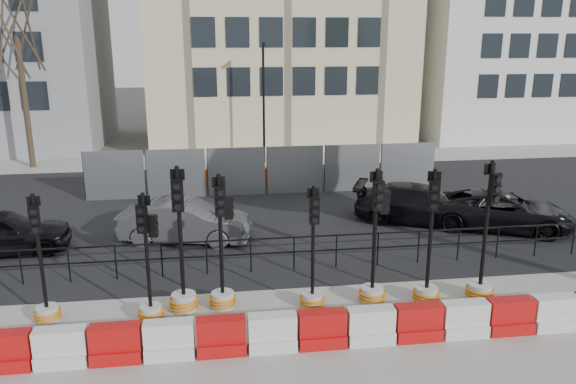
{
  "coord_description": "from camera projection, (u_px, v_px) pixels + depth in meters",
  "views": [
    {
      "loc": [
        -2.15,
        -13.16,
        6.35
      ],
      "look_at": [
        0.08,
        3.0,
        1.77
      ],
      "focal_mm": 35.0,
      "sensor_mm": 36.0,
      "label": 1
    }
  ],
  "objects": [
    {
      "name": "traffic_signal_h",
      "position": [
        482.0,
        273.0,
        13.73
      ],
      "size": [
        0.7,
        0.7,
        3.55
      ],
      "rotation": [
        0.0,
        0.0,
        0.33
      ],
      "color": "beige",
      "rests_on": "ground"
    },
    {
      "name": "traffic_signal_g",
      "position": [
        428.0,
        277.0,
        13.59
      ],
      "size": [
        0.67,
        0.67,
        3.39
      ],
      "rotation": [
        0.0,
        0.0,
        -0.29
      ],
      "color": "beige",
      "rests_on": "ground"
    },
    {
      "name": "road",
      "position": [
        272.0,
        208.0,
        21.22
      ],
      "size": [
        40.0,
        14.0,
        0.03
      ],
      "primitive_type": "cube",
      "color": "black",
      "rests_on": "ground"
    },
    {
      "name": "tree_bare_far",
      "position": [
        16.0,
        28.0,
        26.09
      ],
      "size": [
        2.0,
        2.0,
        9.0
      ],
      "color": "#473828",
      "rests_on": "ground"
    },
    {
      "name": "traffic_signal_b",
      "position": [
        150.0,
        292.0,
        12.71
      ],
      "size": [
        0.6,
        0.6,
        3.07
      ],
      "rotation": [
        0.0,
        0.0,
        -0.31
      ],
      "color": "beige",
      "rests_on": "ground"
    },
    {
      "name": "traffic_signal_d",
      "position": [
        223.0,
        278.0,
        13.31
      ],
      "size": [
        0.65,
        0.65,
        3.33
      ],
      "rotation": [
        0.0,
        0.0,
        0.11
      ],
      "color": "beige",
      "rests_on": "ground"
    },
    {
      "name": "ground",
      "position": [
        301.0,
        289.0,
        14.55
      ],
      "size": [
        120.0,
        120.0,
        0.0
      ],
      "primitive_type": "plane",
      "color": "#51514C",
      "rests_on": "ground"
    },
    {
      "name": "car_a",
      "position": [
        0.0,
        232.0,
        16.7
      ],
      "size": [
        2.59,
        4.37,
        1.35
      ],
      "primitive_type": "imported",
      "rotation": [
        0.0,
        0.0,
        1.7
      ],
      "color": "black",
      "rests_on": "ground"
    },
    {
      "name": "traffic_signal_e",
      "position": [
        313.0,
        284.0,
        13.37
      ],
      "size": [
        0.6,
        0.6,
        3.05
      ],
      "rotation": [
        0.0,
        0.0,
        0.03
      ],
      "color": "beige",
      "rests_on": "ground"
    },
    {
      "name": "car_b",
      "position": [
        185.0,
        221.0,
        17.72
      ],
      "size": [
        3.14,
        4.71,
        1.35
      ],
      "primitive_type": "imported",
      "rotation": [
        0.0,
        0.0,
        1.36
      ],
      "color": "#444348",
      "rests_on": "ground"
    },
    {
      "name": "car_d",
      "position": [
        502.0,
        211.0,
        18.88
      ],
      "size": [
        5.5,
        6.15,
        1.28
      ],
      "primitive_type": "imported",
      "rotation": [
        0.0,
        0.0,
        1.16
      ],
      "color": "black",
      "rests_on": "ground"
    },
    {
      "name": "kerb_railing",
      "position": [
        294.0,
        247.0,
        15.5
      ],
      "size": [
        18.0,
        0.04,
        1.0
      ],
      "color": "black",
      "rests_on": "ground"
    },
    {
      "name": "heras_fencing",
      "position": [
        264.0,
        174.0,
        23.7
      ],
      "size": [
        14.33,
        1.72,
        2.0
      ],
      "color": "gray",
      "rests_on": "ground"
    },
    {
      "name": "traffic_signal_c",
      "position": [
        183.0,
        282.0,
        13.2
      ],
      "size": [
        0.7,
        0.7,
        3.54
      ],
      "rotation": [
        0.0,
        0.0,
        -0.06
      ],
      "color": "beige",
      "rests_on": "ground"
    },
    {
      "name": "sidewalk_far",
      "position": [
        253.0,
        159.0,
        29.8
      ],
      "size": [
        40.0,
        4.0,
        0.02
      ],
      "primitive_type": "cube",
      "color": "gray",
      "rests_on": "ground"
    },
    {
      "name": "traffic_signal_a",
      "position": [
        45.0,
        296.0,
        12.71
      ],
      "size": [
        0.6,
        0.6,
        3.05
      ],
      "rotation": [
        0.0,
        0.0,
        0.17
      ],
      "color": "beige",
      "rests_on": "ground"
    },
    {
      "name": "sidewalk_near",
      "position": [
        323.0,
        350.0,
        11.68
      ],
      "size": [
        40.0,
        6.0,
        0.02
      ],
      "primitive_type": "cube",
      "color": "gray",
      "rests_on": "ground"
    },
    {
      "name": "lamp_post_far",
      "position": [
        264.0,
        100.0,
        28.03
      ],
      "size": [
        0.12,
        0.56,
        6.0
      ],
      "color": "black",
      "rests_on": "ground"
    },
    {
      "name": "barrier_row",
      "position": [
        322.0,
        330.0,
        11.78
      ],
      "size": [
        13.6,
        0.5,
        0.8
      ],
      "color": "red",
      "rests_on": "ground"
    },
    {
      "name": "car_c",
      "position": [
        421.0,
        204.0,
        19.53
      ],
      "size": [
        5.28,
        5.97,
        1.33
      ],
      "primitive_type": "imported",
      "rotation": [
        0.0,
        0.0,
        1.15
      ],
      "color": "black",
      "rests_on": "ground"
    },
    {
      "name": "building_white",
      "position": [
        511.0,
        8.0,
        35.59
      ],
      "size": [
        12.0,
        9.06,
        16.0
      ],
      "color": "silver",
      "rests_on": "ground"
    },
    {
      "name": "traffic_signal_f",
      "position": [
        374.0,
        272.0,
        13.56
      ],
      "size": [
        0.67,
        0.67,
        3.39
      ],
      "rotation": [
        0.0,
        0.0,
        0.06
      ],
      "color": "beige",
      "rests_on": "ground"
    }
  ]
}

